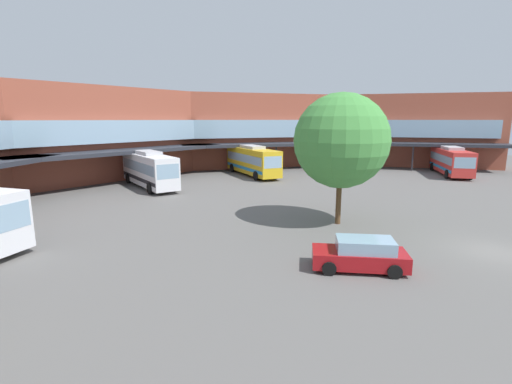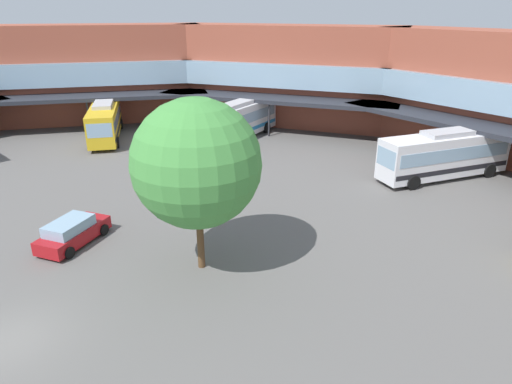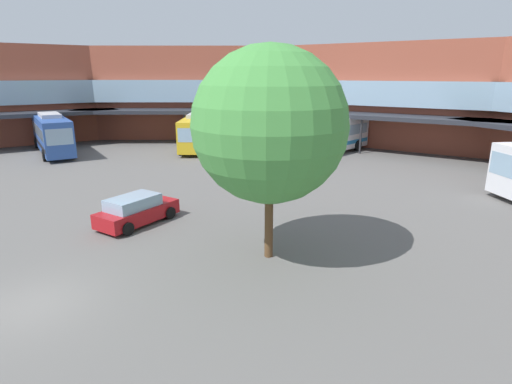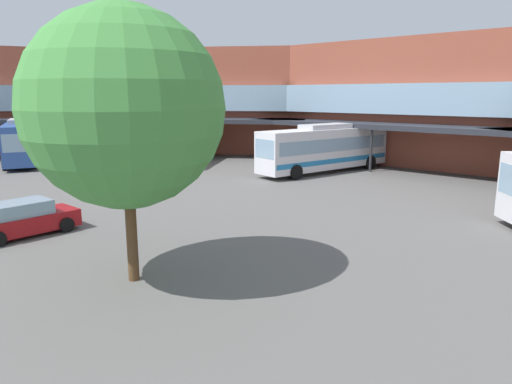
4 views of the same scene
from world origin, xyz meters
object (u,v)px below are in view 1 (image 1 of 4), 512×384
object	(u,v)px
bus_0	(451,161)
bus_1	(252,160)
parked_car	(361,255)
bus_3	(342,158)
plaza_tree	(341,141)
bus_6	(149,169)

from	to	relation	value
bus_0	bus_1	world-z (taller)	bus_1
bus_0	parked_car	world-z (taller)	bus_0
bus_0	bus_1	size ratio (longest dim) A/B	1.10
bus_3	plaza_tree	size ratio (longest dim) A/B	1.27
bus_3	plaza_tree	world-z (taller)	plaza_tree
bus_1	bus_6	size ratio (longest dim) A/B	0.98
bus_1	bus_0	bearing A→B (deg)	66.44
bus_3	bus_6	world-z (taller)	bus_6
bus_0	parked_car	distance (m)	36.75
bus_6	bus_0	bearing A→B (deg)	69.48
parked_car	plaza_tree	world-z (taller)	plaza_tree
bus_0	bus_3	size ratio (longest dim) A/B	1.00
bus_0	plaza_tree	world-z (taller)	plaza_tree
bus_1	bus_6	bearing A→B (deg)	-76.42
bus_0	parked_car	bearing A→B (deg)	-20.60
bus_3	bus_1	bearing A→B (deg)	-67.89
bus_3	parked_car	distance (m)	33.92
bus_1	parked_car	xyz separation A→B (m)	(-25.74, -16.81, -1.18)
bus_3	plaza_tree	xyz separation A→B (m)	(-25.65, -4.36, 3.77)
bus_0	bus_1	distance (m)	25.56
bus_1	plaza_tree	world-z (taller)	plaza_tree
bus_0	bus_1	bearing A→B (deg)	-76.34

